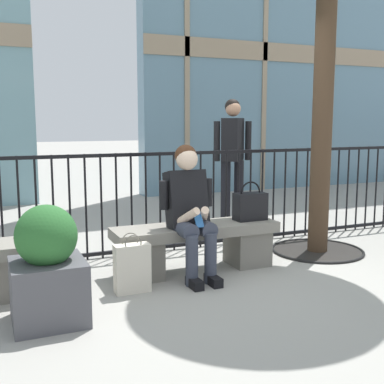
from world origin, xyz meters
TOP-DOWN VIEW (x-y plane):
  - ground_plane at (0.00, 0.00)m, footprint 60.00×60.00m
  - stone_bench at (0.00, 0.00)m, footprint 1.60×0.44m
  - seated_person_with_phone at (-0.12, -0.13)m, footprint 0.52×0.66m
  - handbag_on_bench at (0.58, -0.01)m, footprint 0.32×0.17m
  - shopping_bag at (-0.73, -0.33)m, footprint 0.30×0.13m
  - bystander_at_railing at (1.23, 1.59)m, footprint 0.55×0.43m
  - plaza_railing at (0.00, 0.79)m, footprint 9.83×0.04m
  - planter at (-1.45, -0.68)m, footprint 0.51×0.51m

SIDE VIEW (x-z plane):
  - ground_plane at x=0.00m, z-range 0.00..0.00m
  - shopping_bag at x=-0.73m, z-range -0.04..0.46m
  - stone_bench at x=0.00m, z-range 0.05..0.50m
  - planter at x=-1.45m, z-range -0.03..0.82m
  - plaza_railing at x=0.00m, z-range 0.01..1.10m
  - handbag_on_bench at x=0.58m, z-range 0.40..0.79m
  - seated_person_with_phone at x=-0.12m, z-range 0.04..1.26m
  - bystander_at_railing at x=1.23m, z-range 0.15..1.86m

